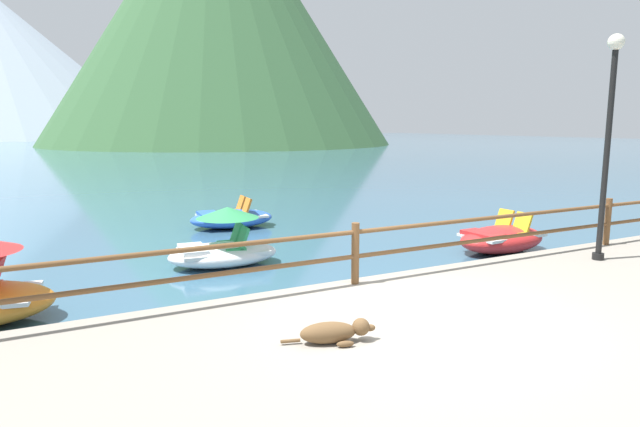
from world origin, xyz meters
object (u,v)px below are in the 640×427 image
dog_resting (334,332)px  pedal_boat_3 (501,238)px  lamp_post (609,126)px  pedal_boat_1 (231,218)px  pedal_boat_2 (223,246)px

dog_resting → pedal_boat_3: bearing=29.9°
lamp_post → dog_resting: size_ratio=3.78×
dog_resting → pedal_boat_1: size_ratio=0.44×
pedal_boat_1 → dog_resting: bearing=-101.3°
pedal_boat_1 → pedal_boat_2: (-1.45, -3.89, 0.14)m
lamp_post → pedal_boat_1: 9.48m
pedal_boat_1 → pedal_boat_3: 7.14m
dog_resting → pedal_boat_3: size_ratio=0.46×
lamp_post → pedal_boat_3: 3.51m
pedal_boat_2 → pedal_boat_3: 6.10m
dog_resting → pedal_boat_2: (0.39, 5.32, -0.12)m
lamp_post → dog_resting: lamp_post is taller
pedal_boat_2 → pedal_boat_3: size_ratio=1.01×
dog_resting → pedal_boat_1: pedal_boat_1 is taller
lamp_post → pedal_boat_2: 7.46m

